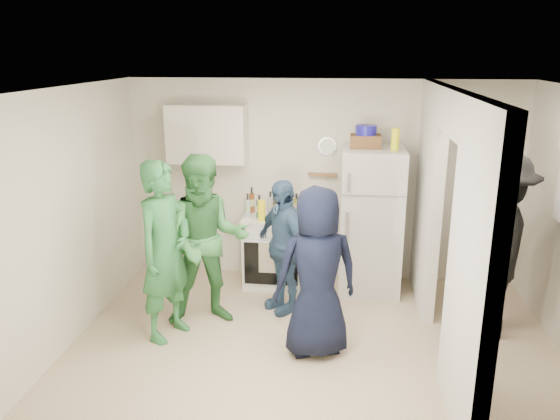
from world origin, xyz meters
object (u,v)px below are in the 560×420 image
object	(u,v)px
fridge	(371,221)
person_green_left	(165,251)
stove	(274,250)
person_navy	(317,273)
wicker_basket	(366,141)
person_nook	(495,245)
yellow_cup_stack_top	(395,139)
person_green_center	(207,241)
blue_bowl	(366,130)
person_denim	(283,246)

from	to	relation	value
fridge	person_green_left	xyz separation A→B (m)	(-2.07, -1.37, 0.05)
stove	person_navy	bearing A→B (deg)	-69.02
wicker_basket	person_nook	xyz separation A→B (m)	(1.29, -0.98, -0.86)
person_green_left	stove	bearing A→B (deg)	-9.60
wicker_basket	yellow_cup_stack_top	size ratio (longest dim) A/B	1.40
fridge	person_navy	distance (m)	1.63
person_navy	yellow_cup_stack_top	bearing A→B (deg)	-137.10
person_green_center	blue_bowl	bearing A→B (deg)	18.30
wicker_basket	blue_bowl	size ratio (longest dim) A/B	1.46
person_navy	fridge	bearing A→B (deg)	-128.60
stove	person_navy	xyz separation A→B (m)	(0.60, -1.56, 0.38)
person_green_left	person_navy	size ratio (longest dim) A/B	1.11
yellow_cup_stack_top	person_denim	size ratio (longest dim) A/B	0.17
stove	person_green_center	size ratio (longest dim) A/B	0.48
fridge	person_green_left	bearing A→B (deg)	-146.48
stove	wicker_basket	world-z (taller)	wicker_basket
wicker_basket	blue_bowl	world-z (taller)	blue_bowl
wicker_basket	person_navy	distance (m)	1.92
fridge	person_denim	bearing A→B (deg)	-146.09
yellow_cup_stack_top	person_green_center	bearing A→B (deg)	-154.36
person_green_center	person_denim	xyz separation A→B (m)	(0.75, 0.38, -0.16)
stove	fridge	distance (m)	1.24
person_denim	person_navy	bearing A→B (deg)	-14.75
blue_bowl	person_denim	bearing A→B (deg)	-141.15
stove	person_denim	bearing A→B (deg)	-75.27
stove	person_green_left	distance (m)	1.74
person_denim	wicker_basket	bearing A→B (deg)	88.51
person_green_left	person_green_center	distance (m)	0.48
fridge	person_nook	xyz separation A→B (m)	(1.19, -0.93, 0.09)
blue_bowl	person_navy	size ratio (longest dim) A/B	0.15
fridge	person_green_center	size ratio (longest dim) A/B	0.95
person_green_left	person_navy	distance (m)	1.52
yellow_cup_stack_top	person_navy	distance (m)	1.93
person_denim	yellow_cup_stack_top	bearing A→B (deg)	74.64
person_navy	person_nook	distance (m)	1.85
wicker_basket	blue_bowl	xyz separation A→B (m)	(0.00, 0.00, 0.13)
person_navy	person_denim	bearing A→B (deg)	-82.77
person_denim	stove	bearing A→B (deg)	154.40
fridge	wicker_basket	world-z (taller)	wicker_basket
wicker_basket	yellow_cup_stack_top	distance (m)	0.36
person_green_center	stove	bearing A→B (deg)	46.47
person_green_center	person_denim	distance (m)	0.86
person_denim	person_nook	world-z (taller)	person_nook
person_navy	person_nook	world-z (taller)	person_nook
blue_bowl	person_green_left	size ratio (longest dim) A/B	0.13
fridge	wicker_basket	distance (m)	0.95
stove	person_green_left	bearing A→B (deg)	-122.98
fridge	person_nook	size ratio (longest dim) A/B	0.91
person_denim	person_navy	xyz separation A→B (m)	(0.42, -0.87, 0.07)
person_green_center	wicker_basket	bearing A→B (deg)	18.30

